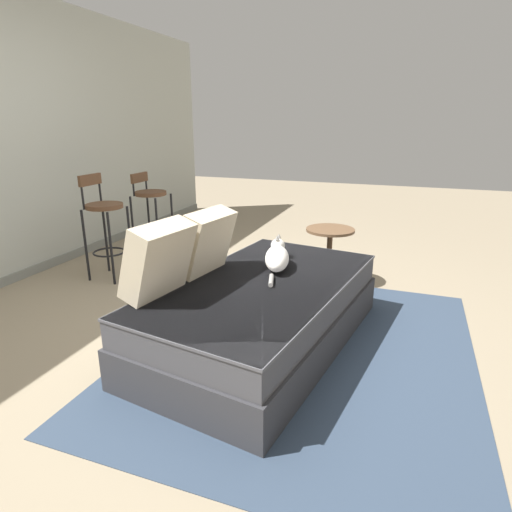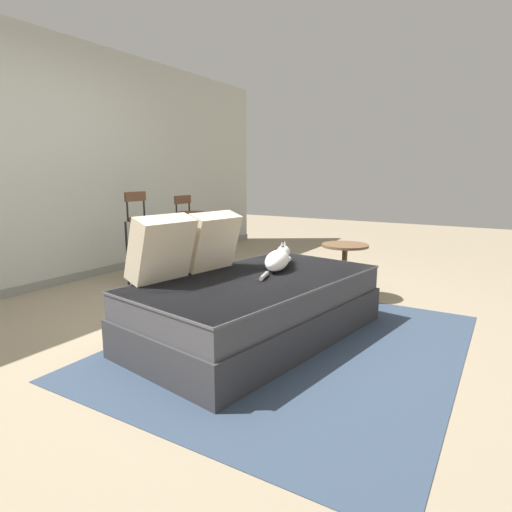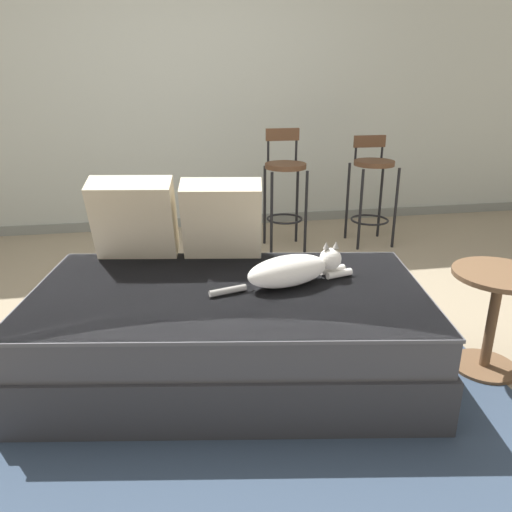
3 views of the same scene
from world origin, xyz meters
The scene contains 11 objects.
ground_plane centered at (0.00, 0.00, 0.00)m, with size 16.00×16.00×0.00m, color gray.
wall_back_panel centered at (0.00, 2.25, 1.30)m, with size 8.00×0.10×2.60m, color #B7BCB2.
wall_baseboard_trim centered at (0.00, 2.20, 0.04)m, with size 8.00×0.02×0.09m, color gray.
area_rug centered at (0.00, -0.70, 0.00)m, with size 2.59×2.14×0.01m, color #334256.
couch centered at (0.00, -0.40, 0.23)m, with size 2.03×1.33×0.45m.
throw_pillow_corner centered at (-0.44, 0.10, 0.68)m, with size 0.48×0.35×0.46m.
throw_pillow_middle centered at (0.02, 0.02, 0.68)m, with size 0.46×0.34×0.45m.
cat centered at (0.31, -0.40, 0.53)m, with size 0.74×0.28×0.19m.
bar_stool_near_window centered at (0.71, 1.42, 0.58)m, with size 0.34×0.34×0.99m.
bar_stool_by_doorway centered at (1.47, 1.42, 0.55)m, with size 0.34×0.34×0.92m.
side_table centered at (1.28, -0.61, 0.34)m, with size 0.44×0.44×0.53m.
Camera 2 is at (-2.58, -1.93, 1.19)m, focal length 30.00 mm.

